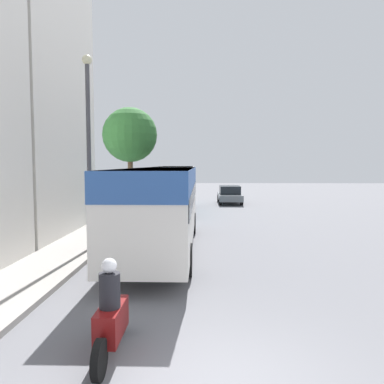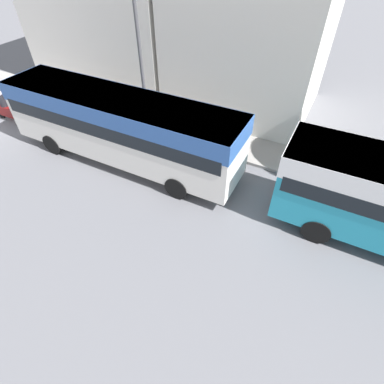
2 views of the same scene
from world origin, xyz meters
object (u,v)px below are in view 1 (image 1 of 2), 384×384
at_px(bus_following, 175,183).
at_px(motorcycle_behind_lead, 111,317).
at_px(pedestrian_near_curb, 104,215).
at_px(bus_lead, 162,197).
at_px(car_crossing, 230,194).

relative_size(bus_following, motorcycle_behind_lead, 4.07).
height_order(motorcycle_behind_lead, pedestrian_near_curb, pedestrian_near_curb).
distance_m(bus_lead, pedestrian_near_curb, 4.09).
xyz_separation_m(bus_lead, pedestrian_near_curb, (-2.93, 2.65, -1.05)).
bearing_deg(car_crossing, motorcycle_behind_lead, -98.93).
bearing_deg(motorcycle_behind_lead, bus_following, 90.70).
bearing_deg(car_crossing, bus_lead, -102.84).
bearing_deg(bus_lead, motorcycle_behind_lead, -90.28).
bearing_deg(bus_following, bus_lead, -88.63).
bearing_deg(bus_following, car_crossing, 52.72).
height_order(bus_lead, car_crossing, bus_lead).
distance_m(bus_following, motorcycle_behind_lead, 19.66).
xyz_separation_m(bus_lead, bus_following, (-0.28, 11.64, -0.01)).
height_order(motorcycle_behind_lead, car_crossing, motorcycle_behind_lead).
xyz_separation_m(bus_lead, motorcycle_behind_lead, (-0.04, -7.97, -1.36)).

